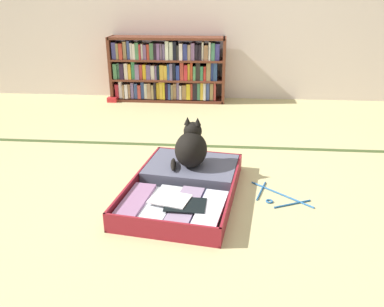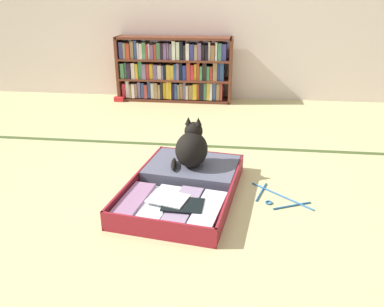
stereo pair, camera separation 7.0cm
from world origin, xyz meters
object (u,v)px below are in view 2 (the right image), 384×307
object	(u,v)px
open_suitcase	(185,185)
clothes_hanger	(277,198)
bookshelf	(174,70)
small_red_pouch	(119,99)
black_cat	(192,148)

from	to	relation	value
open_suitcase	clothes_hanger	world-z (taller)	open_suitcase
bookshelf	clothes_hanger	world-z (taller)	bookshelf
open_suitcase	small_red_pouch	size ratio (longest dim) A/B	9.41
bookshelf	black_cat	size ratio (longest dim) A/B	4.15
bookshelf	open_suitcase	size ratio (longest dim) A/B	1.28
bookshelf	open_suitcase	world-z (taller)	bookshelf
bookshelf	clothes_hanger	distance (m)	2.29
bookshelf	small_red_pouch	xyz separation A→B (m)	(-0.58, -0.13, -0.30)
open_suitcase	clothes_hanger	xyz separation A→B (m)	(0.52, -0.02, -0.04)
open_suitcase	small_red_pouch	distance (m)	2.16
open_suitcase	black_cat	distance (m)	0.23
clothes_hanger	small_red_pouch	xyz separation A→B (m)	(-1.50, 1.94, 0.02)
open_suitcase	black_cat	size ratio (longest dim) A/B	3.23
open_suitcase	small_red_pouch	world-z (taller)	open_suitcase
bookshelf	open_suitcase	bearing A→B (deg)	-78.92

